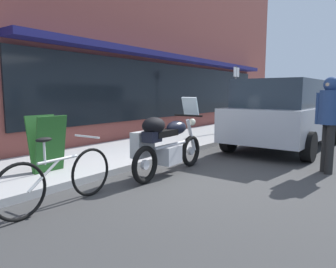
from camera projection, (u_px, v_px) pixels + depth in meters
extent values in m
plane|color=#393939|center=(188.00, 179.00, 5.41)|extent=(80.00, 80.00, 0.00)
cube|color=brown|center=(175.00, 25.00, 11.16)|extent=(18.06, 0.35, 7.75)
cube|color=black|center=(179.00, 91.00, 11.34)|extent=(12.64, 0.06, 1.80)
cube|color=navy|center=(185.00, 59.00, 11.07)|extent=(12.64, 0.60, 0.16)
cube|color=#A7A7A7|center=(251.00, 125.00, 14.00)|extent=(30.00, 2.46, 0.12)
torus|color=black|center=(191.00, 151.00, 6.29)|extent=(0.63, 0.11, 0.63)
cylinder|color=silver|center=(191.00, 151.00, 6.29)|extent=(0.16, 0.07, 0.16)
torus|color=black|center=(145.00, 165.00, 5.07)|extent=(0.63, 0.11, 0.63)
cylinder|color=silver|center=(145.00, 165.00, 5.07)|extent=(0.16, 0.07, 0.16)
cube|color=silver|center=(169.00, 155.00, 5.63)|extent=(0.45, 0.32, 0.32)
cylinder|color=silver|center=(170.00, 145.00, 5.65)|extent=(0.96, 0.09, 0.06)
ellipsoid|color=black|center=(176.00, 128.00, 5.78)|extent=(0.53, 0.30, 0.26)
cube|color=black|center=(163.00, 133.00, 5.44)|extent=(0.61, 0.26, 0.11)
cube|color=black|center=(152.00, 137.00, 5.17)|extent=(0.29, 0.23, 0.18)
cylinder|color=silver|center=(191.00, 135.00, 6.24)|extent=(0.35, 0.08, 0.67)
cylinder|color=black|center=(188.00, 116.00, 6.09)|extent=(0.06, 0.62, 0.04)
cube|color=silver|center=(190.00, 106.00, 6.14)|extent=(0.16, 0.33, 0.35)
sphere|color=#EAEACC|center=(192.00, 122.00, 6.24)|extent=(0.14, 0.14, 0.14)
cube|color=#B6B6B6|center=(143.00, 144.00, 5.37)|extent=(0.45, 0.22, 0.44)
cube|color=black|center=(138.00, 144.00, 5.43)|extent=(0.37, 0.03, 0.03)
ellipsoid|color=black|center=(154.00, 126.00, 5.19)|extent=(0.49, 0.34, 0.28)
torus|color=black|center=(91.00, 172.00, 4.48)|extent=(0.69, 0.07, 0.69)
torus|color=black|center=(20.00, 192.00, 3.58)|extent=(0.69, 0.07, 0.69)
cylinder|color=silver|center=(58.00, 160.00, 3.99)|extent=(0.59, 0.06, 0.04)
cylinder|color=silver|center=(44.00, 175.00, 3.84)|extent=(0.46, 0.06, 0.34)
cylinder|color=silver|center=(45.00, 153.00, 3.82)|extent=(0.03, 0.03, 0.30)
ellipsoid|color=black|center=(44.00, 140.00, 3.80)|extent=(0.22, 0.11, 0.06)
cylinder|color=silver|center=(87.00, 137.00, 4.37)|extent=(0.05, 0.48, 0.03)
cube|color=#9EA3AD|center=(286.00, 121.00, 8.35)|extent=(4.46, 1.98, 0.79)
cube|color=#232D38|center=(284.00, 94.00, 8.05)|extent=(3.04, 1.72, 0.67)
cube|color=#383838|center=(307.00, 126.00, 10.09)|extent=(0.20, 1.88, 0.24)
cylinder|color=black|center=(270.00, 128.00, 10.12)|extent=(0.66, 0.24, 0.66)
cylinder|color=black|center=(335.00, 133.00, 8.98)|extent=(0.66, 0.24, 0.66)
cylinder|color=black|center=(229.00, 139.00, 7.82)|extent=(0.66, 0.24, 0.66)
cylinder|color=black|center=(309.00, 147.00, 6.69)|extent=(0.66, 0.24, 0.66)
cylinder|color=black|center=(330.00, 150.00, 5.66)|extent=(0.14, 0.14, 0.90)
cylinder|color=black|center=(325.00, 148.00, 5.86)|extent=(0.14, 0.14, 0.90)
cylinder|color=navy|center=(330.00, 107.00, 5.66)|extent=(0.50, 0.50, 0.62)
sphere|color=navy|center=(332.00, 85.00, 5.61)|extent=(0.28, 0.28, 0.28)
sphere|color=tan|center=(330.00, 85.00, 5.58)|extent=(0.17, 0.17, 0.17)
cylinder|color=navy|center=(318.00, 109.00, 5.86)|extent=(0.10, 0.10, 0.59)
cube|color=#1E511E|center=(51.00, 144.00, 5.30)|extent=(0.55, 0.20, 0.97)
cube|color=#1E511E|center=(43.00, 143.00, 5.43)|extent=(0.55, 0.20, 0.97)
cylinder|color=#59595B|center=(235.00, 99.00, 11.03)|extent=(0.07, 0.07, 2.27)
cube|color=silver|center=(236.00, 72.00, 10.90)|extent=(0.44, 0.02, 0.32)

